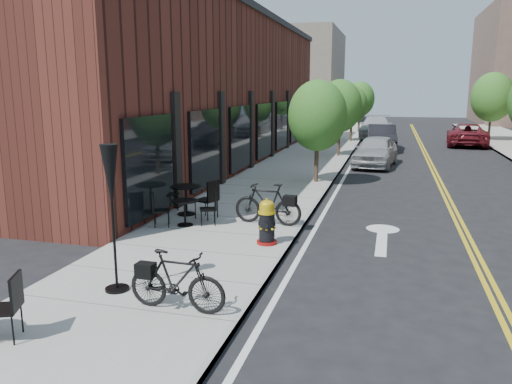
% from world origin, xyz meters
% --- Properties ---
extents(ground, '(120.00, 120.00, 0.00)m').
position_xyz_m(ground, '(0.00, 0.00, 0.00)').
color(ground, black).
rests_on(ground, ground).
extents(sidewalk_near, '(4.00, 70.00, 0.12)m').
position_xyz_m(sidewalk_near, '(-2.00, 10.00, 0.06)').
color(sidewalk_near, '#9E9B93').
rests_on(sidewalk_near, ground).
extents(building_near, '(5.00, 28.00, 7.00)m').
position_xyz_m(building_near, '(-6.50, 14.00, 3.50)').
color(building_near, '#451D16').
rests_on(building_near, ground).
extents(bg_building_left, '(8.00, 14.00, 10.00)m').
position_xyz_m(bg_building_left, '(-8.00, 48.00, 5.00)').
color(bg_building_left, '#726656').
rests_on(bg_building_left, ground).
extents(tree_near_a, '(2.20, 2.20, 3.81)m').
position_xyz_m(tree_near_a, '(-0.60, 9.00, 2.60)').
color(tree_near_a, '#382B1E').
rests_on(tree_near_a, sidewalk_near).
extents(tree_near_b, '(2.30, 2.30, 3.98)m').
position_xyz_m(tree_near_b, '(-0.60, 17.00, 2.71)').
color(tree_near_b, '#382B1E').
rests_on(tree_near_b, sidewalk_near).
extents(tree_near_c, '(2.10, 2.10, 3.67)m').
position_xyz_m(tree_near_c, '(-0.60, 25.00, 2.53)').
color(tree_near_c, '#382B1E').
rests_on(tree_near_c, sidewalk_near).
extents(tree_near_d, '(2.40, 2.40, 4.11)m').
position_xyz_m(tree_near_d, '(-0.60, 33.00, 2.79)').
color(tree_near_d, '#382B1E').
rests_on(tree_near_d, sidewalk_near).
extents(tree_far_c, '(2.80, 2.80, 4.62)m').
position_xyz_m(tree_far_c, '(8.60, 28.00, 3.06)').
color(tree_far_c, '#382B1E').
rests_on(tree_far_c, sidewalk_far).
extents(fire_hydrant, '(0.53, 0.53, 1.05)m').
position_xyz_m(fire_hydrant, '(-0.52, 0.90, 0.62)').
color(fire_hydrant, maroon).
rests_on(fire_hydrant, sidewalk_near).
extents(bicycle_left, '(1.85, 0.68, 1.09)m').
position_xyz_m(bicycle_left, '(-0.90, 2.53, 0.66)').
color(bicycle_left, black).
rests_on(bicycle_left, sidewalk_near).
extents(bicycle_right, '(1.66, 0.52, 0.99)m').
position_xyz_m(bicycle_right, '(-1.04, -2.87, 0.61)').
color(bicycle_right, black).
rests_on(bicycle_right, sidewalk_near).
extents(bistro_set_b, '(1.62, 1.00, 0.86)m').
position_xyz_m(bistro_set_b, '(-2.93, 1.86, 0.55)').
color(bistro_set_b, black).
rests_on(bistro_set_b, sidewalk_near).
extents(bistro_set_c, '(2.02, 1.10, 1.06)m').
position_xyz_m(bistro_set_c, '(-3.35, 2.93, 0.65)').
color(bistro_set_c, black).
rests_on(bistro_set_c, sidewalk_near).
extents(patio_umbrella, '(0.41, 0.41, 2.55)m').
position_xyz_m(patio_umbrella, '(-2.40, -2.39, 1.95)').
color(patio_umbrella, black).
rests_on(patio_umbrella, sidewalk_near).
extents(parked_car_a, '(2.24, 4.46, 1.46)m').
position_xyz_m(parked_car_a, '(1.40, 14.34, 0.73)').
color(parked_car_a, '#A0A3A8').
rests_on(parked_car_a, ground).
extents(parked_car_b, '(1.88, 4.64, 1.50)m').
position_xyz_m(parked_car_b, '(1.52, 21.22, 0.75)').
color(parked_car_b, black).
rests_on(parked_car_b, ground).
extents(parked_car_c, '(2.33, 5.66, 1.64)m').
position_xyz_m(parked_car_c, '(0.92, 28.67, 0.82)').
color(parked_car_c, '#B6B6BB').
rests_on(parked_car_c, ground).
extents(parked_car_far, '(2.80, 5.34, 1.43)m').
position_xyz_m(parked_car_far, '(6.78, 24.89, 0.72)').
color(parked_car_far, maroon).
rests_on(parked_car_far, ground).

